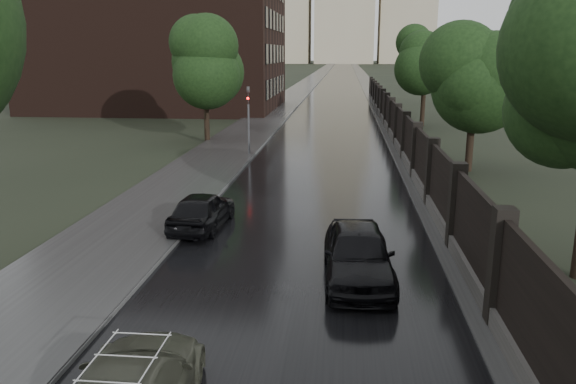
{
  "coord_description": "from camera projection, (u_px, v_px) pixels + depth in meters",
  "views": [
    {
      "loc": [
        1.16,
        -6.79,
        5.89
      ],
      "look_at": [
        -0.59,
        10.68,
        1.5
      ],
      "focal_mm": 35.0,
      "sensor_mm": 36.0,
      "label": 1
    }
  ],
  "objects": [
    {
      "name": "sidewalk_left",
      "position": [
        324.0,
        70.0,
        192.07
      ],
      "size": [
        4.0,
        420.0,
        0.16
      ],
      "primitive_type": "cube",
      "color": "#2D2D2D",
      "rests_on": "ground"
    },
    {
      "name": "brick_building",
      "position": [
        160.0,
        11.0,
        57.61
      ],
      "size": [
        24.0,
        18.0,
        20.0
      ],
      "primitive_type": "cube",
      "color": "black",
      "rests_on": "ground"
    },
    {
      "name": "car_right_near",
      "position": [
        358.0,
        254.0,
        14.71
      ],
      "size": [
        1.97,
        4.49,
        1.5
      ],
      "primitive_type": "imported",
      "rotation": [
        0.0,
        0.0,
        0.05
      ],
      "color": "black",
      "rests_on": "ground"
    },
    {
      "name": "fence_right",
      "position": [
        395.0,
        126.0,
        38.31
      ],
      "size": [
        0.45,
        75.72,
        2.7
      ],
      "color": "#383533",
      "rests_on": "ground"
    },
    {
      "name": "hatchback_left",
      "position": [
        202.0,
        210.0,
        19.14
      ],
      "size": [
        1.79,
        3.91,
        1.3
      ],
      "primitive_type": "imported",
      "rotation": [
        0.0,
        0.0,
        3.07
      ],
      "color": "black",
      "rests_on": "ground"
    },
    {
      "name": "tree_left_far",
      "position": [
        205.0,
        62.0,
        36.56
      ],
      "size": [
        4.25,
        4.25,
        7.39
      ],
      "color": "black",
      "rests_on": "ground"
    },
    {
      "name": "tree_right_b",
      "position": [
        476.0,
        72.0,
        27.41
      ],
      "size": [
        4.08,
        4.08,
        7.01
      ],
      "color": "black",
      "rests_on": "ground"
    },
    {
      "name": "tree_right_c",
      "position": [
        425.0,
        64.0,
        44.79
      ],
      "size": [
        4.08,
        4.08,
        7.01
      ],
      "color": "black",
      "rests_on": "ground"
    },
    {
      "name": "verge_right",
      "position": [
        358.0,
        70.0,
        190.97
      ],
      "size": [
        3.0,
        420.0,
        0.08
      ],
      "primitive_type": "cube",
      "color": "#2D2D2D",
      "rests_on": "ground"
    },
    {
      "name": "traffic_light",
      "position": [
        249.0,
        115.0,
        32.06
      ],
      "size": [
        0.16,
        0.32,
        4.0
      ],
      "color": "#59595E",
      "rests_on": "ground"
    },
    {
      "name": "road",
      "position": [
        342.0,
        70.0,
        191.51
      ],
      "size": [
        8.0,
        420.0,
        0.02
      ],
      "primitive_type": "cube",
      "color": "black",
      "rests_on": "ground"
    }
  ]
}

